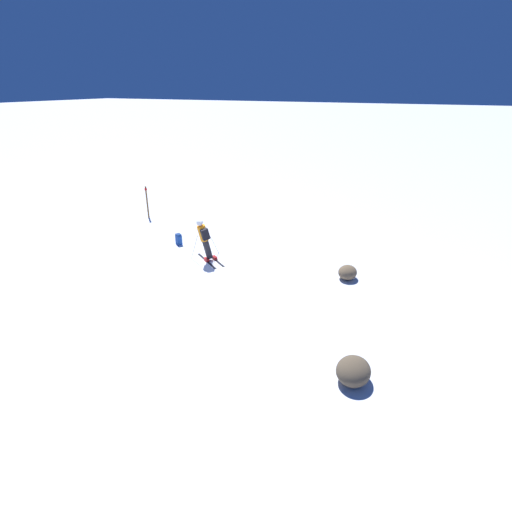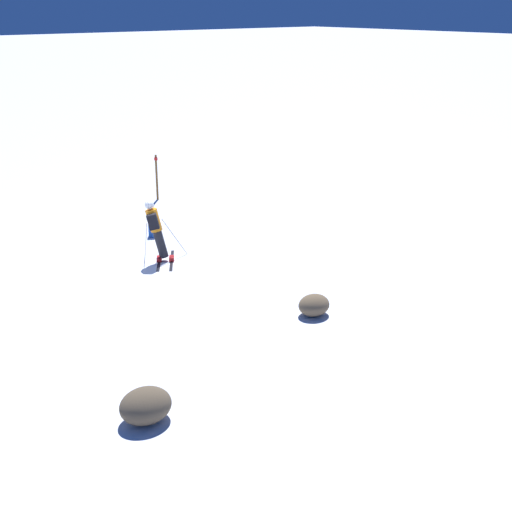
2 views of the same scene
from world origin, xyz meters
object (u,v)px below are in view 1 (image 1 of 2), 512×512
Objects in this scene: spare_backpack at (179,239)px; exposed_boulder_1 at (353,371)px; exposed_boulder_0 at (348,272)px; trail_marker at (147,201)px; skier at (204,238)px.

exposed_boulder_1 is at bearing 1.26° from spare_backpack.
exposed_boulder_1 reaches higher than spare_backpack.
trail_marker reaches higher than exposed_boulder_0.
exposed_boulder_1 is (4.63, 7.08, -0.72)m from skier.
exposed_boulder_0 is 5.73m from exposed_boulder_1.
exposed_boulder_0 is at bearing 31.80° from spare_backpack.
exposed_boulder_1 is 15.44m from trail_marker.
trail_marker is at bearing 179.28° from spare_backpack.
trail_marker is (-8.32, -12.99, 0.64)m from exposed_boulder_1.
trail_marker is at bearing -103.49° from exposed_boulder_0.
spare_backpack is 4.64m from trail_marker.
skier is 1.08× the size of trail_marker.
exposed_boulder_1 reaches higher than exposed_boulder_0.
exposed_boulder_1 is (5.55, 1.44, 0.06)m from exposed_boulder_0.
spare_backpack is (-1.12, -2.11, -0.80)m from skier.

